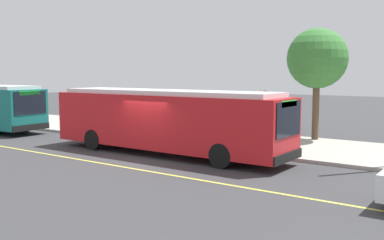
{
  "coord_description": "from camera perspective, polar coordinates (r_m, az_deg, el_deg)",
  "views": [
    {
      "loc": [
        12.89,
        -14.69,
        3.71
      ],
      "look_at": [
        1.32,
        1.39,
        1.62
      ],
      "focal_mm": 41.57,
      "sensor_mm": 36.0,
      "label": 1
    }
  ],
  "objects": [
    {
      "name": "ground_plane",
      "position": [
        19.89,
        -5.46,
        -4.76
      ],
      "size": [
        120.0,
        120.0,
        0.0
      ],
      "primitive_type": "plane",
      "color": "#38383A"
    },
    {
      "name": "sidewalk_curb",
      "position": [
        24.65,
        3.76,
        -2.48
      ],
      "size": [
        44.0,
        6.4,
        0.15
      ],
      "primitive_type": "cube",
      "color": "#A8A399",
      "rests_on": "ground_plane"
    },
    {
      "name": "lane_stripe_center",
      "position": [
        18.33,
        -10.02,
        -5.74
      ],
      "size": [
        36.0,
        0.14,
        0.01
      ],
      "primitive_type": "cube",
      "color": "#E0D64C",
      "rests_on": "ground_plane"
    },
    {
      "name": "transit_bus_main",
      "position": [
        20.34,
        -3.36,
        0.1
      ],
      "size": [
        12.03,
        2.64,
        2.95
      ],
      "color": "red",
      "rests_on": "ground_plane"
    },
    {
      "name": "bus_shelter",
      "position": [
        23.8,
        4.24,
        1.68
      ],
      "size": [
        2.9,
        1.6,
        2.48
      ],
      "color": "#333338",
      "rests_on": "sidewalk_curb"
    },
    {
      "name": "waiting_bench",
      "position": [
        23.56,
        4.88,
        -1.51
      ],
      "size": [
        1.6,
        0.48,
        0.95
      ],
      "color": "brown",
      "rests_on": "sidewalk_curb"
    },
    {
      "name": "route_sign_post",
      "position": [
        20.32,
        9.28,
        0.98
      ],
      "size": [
        0.44,
        0.08,
        2.8
      ],
      "color": "#333338",
      "rests_on": "sidewalk_curb"
    },
    {
      "name": "pedestrian_commuter",
      "position": [
        22.28,
        8.47,
        -0.74
      ],
      "size": [
        0.24,
        0.4,
        1.69
      ],
      "color": "#282D47",
      "rests_on": "sidewalk_curb"
    },
    {
      "name": "street_tree_near_shelter",
      "position": [
        24.74,
        15.76,
        7.54
      ],
      "size": [
        3.21,
        3.21,
        5.95
      ],
      "color": "brown",
      "rests_on": "sidewalk_curb"
    }
  ]
}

